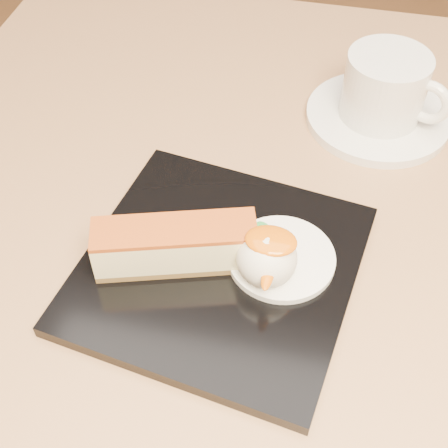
% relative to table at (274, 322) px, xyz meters
% --- Properties ---
extents(table, '(0.80, 0.80, 0.72)m').
position_rel_table_xyz_m(table, '(0.00, 0.00, 0.00)').
color(table, black).
rests_on(table, ground).
extents(dessert_plate, '(0.25, 0.25, 0.01)m').
position_rel_table_xyz_m(dessert_plate, '(-0.05, -0.06, 0.16)').
color(dessert_plate, black).
rests_on(dessert_plate, table).
extents(cheesecake, '(0.14, 0.07, 0.04)m').
position_rel_table_xyz_m(cheesecake, '(-0.08, -0.07, 0.19)').
color(cheesecake, brown).
rests_on(cheesecake, dessert_plate).
extents(cream_smear, '(0.09, 0.09, 0.01)m').
position_rel_table_xyz_m(cream_smear, '(0.00, -0.05, 0.17)').
color(cream_smear, white).
rests_on(cream_smear, dessert_plate).
extents(ice_cream_scoop, '(0.05, 0.05, 0.05)m').
position_rel_table_xyz_m(ice_cream_scoop, '(-0.01, -0.07, 0.19)').
color(ice_cream_scoop, white).
rests_on(ice_cream_scoop, cream_smear).
extents(mango_sauce, '(0.04, 0.03, 0.01)m').
position_rel_table_xyz_m(mango_sauce, '(-0.01, -0.06, 0.21)').
color(mango_sauce, '#DA6106').
rests_on(mango_sauce, ice_cream_scoop).
extents(mint_sprig, '(0.04, 0.03, 0.00)m').
position_rel_table_xyz_m(mint_sprig, '(-0.03, -0.02, 0.17)').
color(mint_sprig, green).
rests_on(mint_sprig, cream_smear).
extents(saucer, '(0.15, 0.15, 0.01)m').
position_rel_table_xyz_m(saucer, '(0.07, 0.17, 0.16)').
color(saucer, white).
rests_on(saucer, table).
extents(coffee_cup, '(0.11, 0.08, 0.07)m').
position_rel_table_xyz_m(coffee_cup, '(0.07, 0.17, 0.20)').
color(coffee_cup, white).
rests_on(coffee_cup, saucer).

